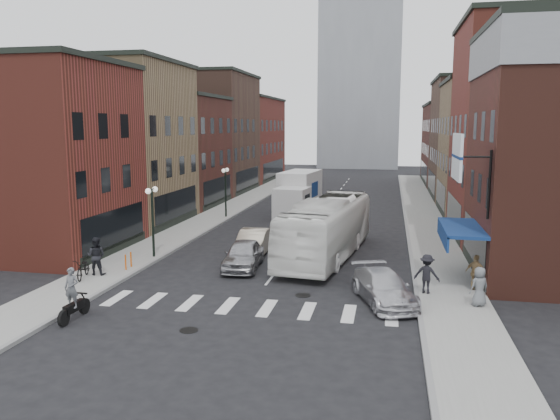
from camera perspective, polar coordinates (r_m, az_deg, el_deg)
The scene contains 32 objects.
ground at distance 26.06m, azimuth -1.63°, elevation -7.99°, with size 160.00×160.00×0.00m, color black.
sidewalk_left at distance 48.98m, azimuth -5.53°, elevation 0.04°, with size 3.00×74.00×0.15m, color gray.
sidewalk_right at distance 46.98m, azimuth 14.73°, elevation -0.59°, with size 3.00×74.00×0.15m, color gray.
curb_left at distance 48.58m, azimuth -3.83°, elevation -0.10°, with size 0.20×74.00×0.16m, color gray.
curb_right at distance 46.92m, azimuth 12.90°, elevation -0.63°, with size 0.20×74.00×0.16m, color gray.
crosswalk_stripes at distance 23.29m, azimuth -3.32°, elevation -10.08°, with size 12.00×2.20×0.01m, color silver.
bldg_left_near at distance 35.48m, azimuth -24.30°, elevation 5.01°, with size 10.30×9.20×11.30m.
bldg_left_mid_a at distance 43.52m, azimuth -17.04°, elevation 6.63°, with size 10.30×10.20×12.30m.
bldg_left_mid_b at distance 52.57m, azimuth -11.80°, elevation 6.06°, with size 10.30×10.20×10.30m.
bldg_left_far_a at distance 62.79m, azimuth -7.87°, elevation 7.95°, with size 10.30×12.20×13.30m.
bldg_left_far_b at distance 76.17m, azimuth -4.36°, elevation 7.40°, with size 10.30×16.20×11.30m.
bldg_right_mid_a at distance 39.42m, azimuth 25.35°, elevation 7.44°, with size 10.30×10.20×14.30m.
bldg_right_mid_b at distance 49.22m, azimuth 22.47°, elevation 5.98°, with size 10.30×10.20×11.30m.
bldg_right_far_a at distance 60.04m, azimuth 20.51°, elevation 6.97°, with size 10.30×12.20×12.30m.
bldg_right_far_b at distance 73.92m, azimuth 18.78°, elevation 6.53°, with size 10.30×16.20×10.30m.
awning_blue at distance 27.44m, azimuth 18.08°, elevation -1.92°, with size 1.80×5.00×0.78m.
billboard_sign at distance 25.01m, azimuth 18.21°, elevation 5.16°, with size 1.52×3.00×3.70m.
distant_tower at distance 103.92m, azimuth 8.56°, elevation 18.43°, with size 14.00×14.00×50.00m, color #9399A0.
streetlamp_near at distance 31.50m, azimuth -13.21°, elevation 0.15°, with size 0.32×1.22×4.11m.
streetlamp_far at distance 44.50m, azimuth -5.72°, elevation 2.83°, with size 0.32×1.22×4.11m.
bike_rack at distance 29.65m, azimuth -15.57°, elevation -5.13°, with size 0.08×0.68×0.80m.
box_truck at distance 45.65m, azimuth 1.88°, elevation 1.63°, with size 3.19×8.67×3.67m.
motorcycle_rider at distance 22.91m, azimuth -20.86°, elevation -8.38°, with size 0.59×2.08×2.12m.
transit_bus at distance 31.47m, azimuth 4.93°, elevation -1.91°, with size 2.84×12.15×3.38m, color white.
sedan_left_near at distance 29.11m, azimuth -3.86°, elevation -4.67°, with size 1.78×4.42×1.50m, color #A9A9AD.
sedan_left_far at distance 31.99m, azimuth -2.81°, elevation -3.42°, with size 1.59×4.57×1.50m, color beige.
curb_car at distance 23.97m, azimuth 10.81°, elevation -7.97°, with size 1.89×4.65×1.35m, color silver.
parked_bicycle at distance 28.42m, azimuth -19.87°, elevation -5.75°, with size 0.66×1.89×0.99m, color black.
ped_left_solo at distance 28.76m, azimuth -18.66°, elevation -4.56°, with size 0.93×0.54×1.91m, color black.
ped_right_a at distance 25.21m, azimuth 15.09°, elevation -6.46°, with size 1.13×0.56×1.75m, color black.
ped_right_b at distance 26.25m, azimuth 19.79°, elevation -6.19°, with size 0.97×0.48×1.65m, color olive.
ped_right_c at distance 24.12m, azimuth 20.11°, elevation -7.52°, with size 0.81×0.52×1.65m, color slate.
Camera 1 is at (5.65, -24.29, 7.55)m, focal length 35.00 mm.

